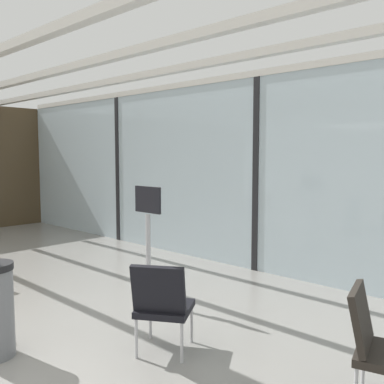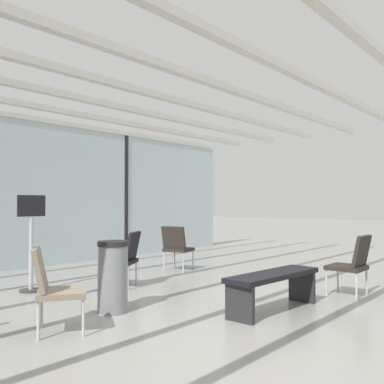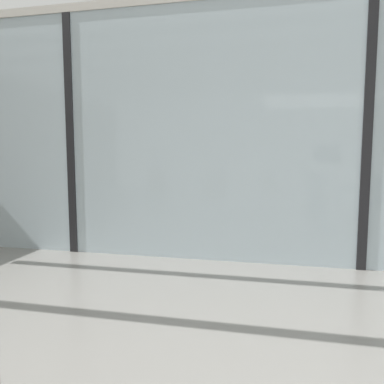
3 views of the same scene
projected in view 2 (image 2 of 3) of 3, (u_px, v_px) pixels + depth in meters
name	position (u px, v px, depth m)	size (l,w,h in m)	color
ground_plane	(190.00, 329.00, 4.40)	(60.00, 60.00, 0.00)	gray
window_mullion_2	(125.00, 196.00, 10.49)	(0.10, 0.12, 3.00)	black
ceiling_slats	(85.00, 76.00, 5.73)	(13.72, 6.72, 0.10)	beige
lounge_chair_0	(177.00, 245.00, 8.28)	(0.63, 0.60, 0.87)	#28231E
lounge_chair_1	(125.00, 256.00, 6.64)	(0.68, 0.70, 0.87)	black
lounge_chair_3	(353.00, 261.00, 5.97)	(0.49, 0.53, 0.87)	#28231E
lounge_chair_4	(53.00, 284.00, 4.30)	(0.70, 0.69, 0.87)	#7F705B
waiting_bench	(274.00, 281.00, 5.17)	(1.52, 0.49, 0.47)	black
trash_bin	(113.00, 276.00, 5.11)	(0.38, 0.38, 0.86)	slate
info_sign	(31.00, 246.00, 6.33)	(0.44, 0.32, 1.44)	#333333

